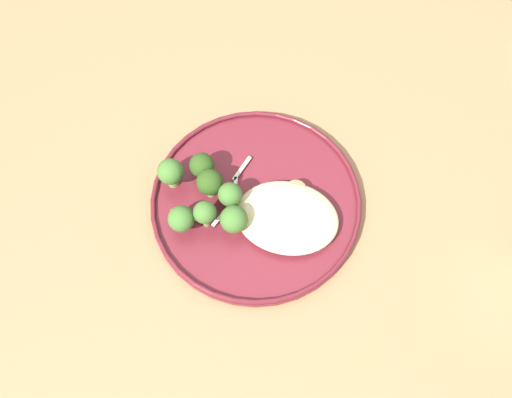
# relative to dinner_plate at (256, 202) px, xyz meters

# --- Properties ---
(ground) EXTENTS (6.00, 6.00, 0.00)m
(ground) POSITION_rel_dinner_plate_xyz_m (-0.01, 0.05, -0.75)
(ground) COLOR #2D2B28
(wooden_dining_table) EXTENTS (1.40, 1.00, 0.74)m
(wooden_dining_table) POSITION_rel_dinner_plate_xyz_m (-0.01, 0.05, -0.09)
(wooden_dining_table) COLOR #9E754C
(wooden_dining_table) RESTS_ON ground
(dinner_plate) EXTENTS (0.29, 0.29, 0.02)m
(dinner_plate) POSITION_rel_dinner_plate_xyz_m (0.00, 0.00, 0.00)
(dinner_plate) COLOR maroon
(dinner_plate) RESTS_ON wooden_dining_table
(noodle_bed) EXTENTS (0.14, 0.11, 0.02)m
(noodle_bed) POSITION_rel_dinner_plate_xyz_m (-0.05, 0.02, 0.01)
(noodle_bed) COLOR beige
(noodle_bed) RESTS_ON dinner_plate
(seared_scallop_center_golden) EXTENTS (0.03, 0.03, 0.01)m
(seared_scallop_center_golden) POSITION_rel_dinner_plate_xyz_m (-0.05, -0.02, 0.01)
(seared_scallop_center_golden) COLOR #DBB77A
(seared_scallop_center_golden) RESTS_ON dinner_plate
(seared_scallop_right_edge) EXTENTS (0.02, 0.02, 0.02)m
(seared_scallop_right_edge) POSITION_rel_dinner_plate_xyz_m (-0.04, 0.04, 0.01)
(seared_scallop_right_edge) COLOR #DBB77A
(seared_scallop_right_edge) RESTS_ON dinner_plate
(seared_scallop_half_hidden) EXTENTS (0.03, 0.03, 0.01)m
(seared_scallop_half_hidden) POSITION_rel_dinner_plate_xyz_m (-0.00, 0.03, 0.01)
(seared_scallop_half_hidden) COLOR #E5C689
(seared_scallop_half_hidden) RESTS_ON dinner_plate
(seared_scallop_tilted_round) EXTENTS (0.02, 0.02, 0.02)m
(seared_scallop_tilted_round) POSITION_rel_dinner_plate_xyz_m (-0.04, 0.01, 0.01)
(seared_scallop_tilted_round) COLOR #DBB77A
(seared_scallop_tilted_round) RESTS_ON dinner_plate
(broccoli_floret_right_tilted) EXTENTS (0.04, 0.04, 0.05)m
(broccoli_floret_right_tilted) POSITION_rel_dinner_plate_xyz_m (0.06, -0.00, 0.03)
(broccoli_floret_right_tilted) COLOR #89A356
(broccoli_floret_right_tilted) RESTS_ON dinner_plate
(broccoli_floret_left_leaning) EXTENTS (0.03, 0.03, 0.05)m
(broccoli_floret_left_leaning) POSITION_rel_dinner_plate_xyz_m (0.06, 0.04, 0.04)
(broccoli_floret_left_leaning) COLOR #7A994C
(broccoli_floret_left_leaning) RESTS_ON dinner_plate
(broccoli_floret_split_head) EXTENTS (0.04, 0.04, 0.05)m
(broccoli_floret_split_head) POSITION_rel_dinner_plate_xyz_m (0.02, 0.04, 0.03)
(broccoli_floret_split_head) COLOR #89A356
(broccoli_floret_split_head) RESTS_ON dinner_plate
(broccoli_floret_center_pile) EXTENTS (0.04, 0.04, 0.05)m
(broccoli_floret_center_pile) POSITION_rel_dinner_plate_xyz_m (0.12, -0.00, 0.03)
(broccoli_floret_center_pile) COLOR #89A356
(broccoli_floret_center_pile) RESTS_ON dinner_plate
(broccoli_floret_small_sprig) EXTENTS (0.03, 0.03, 0.05)m
(broccoli_floret_small_sprig) POSITION_rel_dinner_plate_xyz_m (0.08, -0.03, 0.03)
(broccoli_floret_small_sprig) COLOR #89A356
(broccoli_floret_small_sprig) RESTS_ON dinner_plate
(broccoli_floret_tall_stalk) EXTENTS (0.04, 0.04, 0.05)m
(broccoli_floret_tall_stalk) POSITION_rel_dinner_plate_xyz_m (0.09, 0.06, 0.03)
(broccoli_floret_tall_stalk) COLOR #89A356
(broccoli_floret_tall_stalk) RESTS_ON dinner_plate
(broccoli_floret_rear_charred) EXTENTS (0.03, 0.03, 0.05)m
(broccoli_floret_rear_charred) POSITION_rel_dinner_plate_xyz_m (0.03, 0.01, 0.03)
(broccoli_floret_rear_charred) COLOR #89A356
(broccoli_floret_rear_charred) RESTS_ON dinner_plate
(onion_sliver_pale_crescent) EXTENTS (0.01, 0.04, 0.00)m
(onion_sliver_pale_crescent) POSITION_rel_dinner_plate_xyz_m (0.03, -0.01, 0.01)
(onion_sliver_pale_crescent) COLOR silver
(onion_sliver_pale_crescent) RESTS_ON dinner_plate
(onion_sliver_short_strip) EXTENTS (0.02, 0.04, 0.00)m
(onion_sliver_short_strip) POSITION_rel_dinner_plate_xyz_m (0.03, -0.04, 0.01)
(onion_sliver_short_strip) COLOR silver
(onion_sliver_short_strip) RESTS_ON dinner_plate
(onion_sliver_long_sliver) EXTENTS (0.05, 0.01, 0.00)m
(onion_sliver_long_sliver) POSITION_rel_dinner_plate_xyz_m (0.09, 0.04, 0.01)
(onion_sliver_long_sliver) COLOR silver
(onion_sliver_long_sliver) RESTS_ON dinner_plate
(onion_sliver_curled_piece) EXTENTS (0.03, 0.04, 0.00)m
(onion_sliver_curled_piece) POSITION_rel_dinner_plate_xyz_m (0.04, 0.03, 0.01)
(onion_sliver_curled_piece) COLOR silver
(onion_sliver_curled_piece) RESTS_ON dinner_plate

